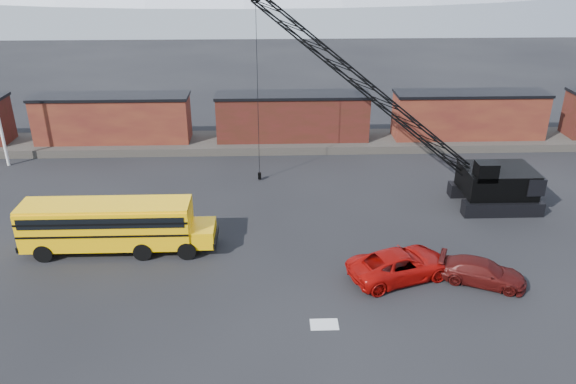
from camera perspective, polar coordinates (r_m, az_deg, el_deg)
The scene contains 10 objects.
ground at distance 31.85m, azimuth 2.12°, elevation -8.89°, with size 160.00×160.00×0.00m, color black.
gravel_berm at distance 51.48m, azimuth 0.46°, elevation 5.10°, with size 120.00×5.00×0.70m, color #443E38.
boxcar_west_near at distance 52.56m, azimuth -17.38°, elevation 7.15°, with size 13.70×3.10×4.17m.
boxcar_mid at distance 50.73m, azimuth 0.47°, elevation 7.67°, with size 13.70×3.10×4.17m.
boxcar_east_near at distance 53.81m, azimuth 17.90°, elevation 7.47°, with size 13.70×3.10×4.17m.
snow_patch at distance 28.65m, azimuth 3.71°, elevation -13.27°, with size 1.40×0.90×0.02m, color silver.
school_bus at distance 35.29m, azimuth -17.33°, elevation -3.16°, with size 11.65×2.65×3.19m.
red_pickup at distance 32.24m, azimuth 11.34°, elevation -7.23°, with size 2.74×5.94×1.65m, color #A20A07.
maroon_suv at distance 33.02m, azimuth 19.12°, elevation -7.69°, with size 1.91×4.70×1.36m, color #450E0C.
crawler_crane at distance 39.98m, azimuth 8.12°, elevation 10.38°, with size 20.03×7.64×14.26m.
Camera 1 is at (-2.07, -26.46, 17.61)m, focal length 35.00 mm.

